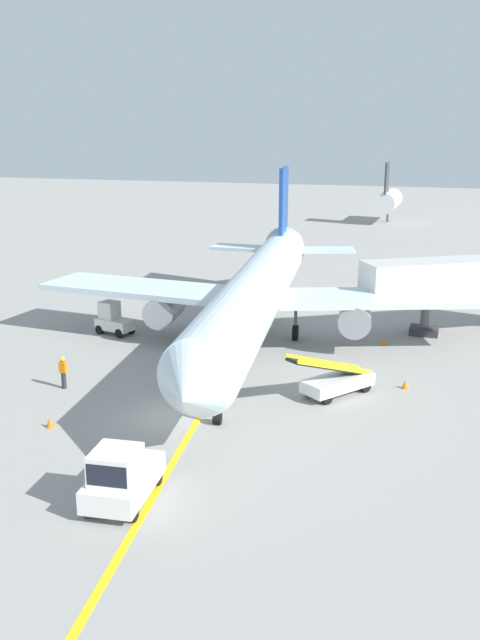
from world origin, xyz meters
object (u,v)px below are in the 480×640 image
at_px(belt_loader_forward_hold, 336,380).
at_px(jet_bridge, 472,278).
at_px(airliner, 258,291).
at_px(ground_crew_marshaller, 63,371).
at_px(baggage_tug_near_wing, 113,320).
at_px(safety_cone_nose_left, 383,341).
at_px(safety_cone_nose_right, 405,384).
at_px(pushback_tug, 121,477).
at_px(safety_cone_wingtip_left, 50,423).

bearing_deg(belt_loader_forward_hold, jet_bridge, 66.81).
distance_m(airliner, belt_loader_forward_hold, 9.46).
bearing_deg(ground_crew_marshaller, airliner, 55.46).
height_order(baggage_tug_near_wing, safety_cone_nose_left, baggage_tug_near_wing).
bearing_deg(safety_cone_nose_right, ground_crew_marshaller, -161.12).
distance_m(pushback_tug, belt_loader_forward_hold, 13.56).
bearing_deg(safety_cone_nose_left, jet_bridge, 44.96).
xyz_separation_m(pushback_tug, safety_cone_nose_right, (8.28, 14.56, -0.77)).
distance_m(baggage_tug_near_wing, belt_loader_forward_hold, 16.86).
bearing_deg(safety_cone_nose_right, pushback_tug, -119.62).
height_order(pushback_tug, ground_crew_marshaller, pushback_tug).
distance_m(pushback_tug, baggage_tug_near_wing, 21.37).
height_order(pushback_tug, belt_loader_forward_hold, belt_loader_forward_hold).
distance_m(pushback_tug, safety_cone_wingtip_left, 7.65).
bearing_deg(belt_loader_forward_hold, safety_cone_wingtip_left, -144.46).
distance_m(jet_bridge, safety_cone_nose_right, 12.76).
height_order(ground_crew_marshaller, safety_cone_nose_left, ground_crew_marshaller).
relative_size(belt_loader_forward_hold, safety_cone_nose_left, 10.98).
relative_size(baggage_tug_near_wing, safety_cone_wingtip_left, 5.96).
bearing_deg(ground_crew_marshaller, baggage_tug_near_wing, 104.68).
xyz_separation_m(baggage_tug_near_wing, safety_cone_nose_right, (18.97, -3.95, -0.71)).
xyz_separation_m(jet_bridge, pushback_tug, (-11.08, -26.55, -2.55)).
bearing_deg(safety_cone_wingtip_left, baggage_tug_near_wing, 108.31).
distance_m(airliner, jet_bridge, 14.22).
distance_m(jet_bridge, pushback_tug, 28.89).
height_order(jet_bridge, safety_cone_nose_right, jet_bridge).
bearing_deg(safety_cone_wingtip_left, pushback_tug, -37.03).
xyz_separation_m(safety_cone_nose_left, safety_cone_wingtip_left, (-12.34, -17.14, 0.00)).
xyz_separation_m(safety_cone_nose_right, safety_cone_wingtip_left, (-14.36, -9.97, 0.00)).
xyz_separation_m(pushback_tug, belt_loader_forward_hold, (5.09, 12.57, -0.22)).
relative_size(airliner, pushback_tug, 9.27).
xyz_separation_m(airliner, safety_cone_nose_right, (9.37, -4.66, -3.20)).
height_order(jet_bridge, pushback_tug, jet_bridge).
bearing_deg(baggage_tug_near_wing, ground_crew_marshaller, -75.32).
relative_size(airliner, belt_loader_forward_hold, 7.30).
distance_m(baggage_tug_near_wing, ground_crew_marshaller, 9.90).
height_order(safety_cone_nose_left, safety_cone_wingtip_left, same).
height_order(baggage_tug_near_wing, belt_loader_forward_hold, belt_loader_forward_hold).
bearing_deg(safety_cone_nose_right, safety_cone_wingtip_left, -145.21).
bearing_deg(belt_loader_forward_hold, baggage_tug_near_wing, 159.37).
height_order(belt_loader_forward_hold, safety_cone_nose_right, belt_loader_forward_hold).
relative_size(baggage_tug_near_wing, safety_cone_nose_left, 5.96).
height_order(airliner, safety_cone_wingtip_left, airliner).
relative_size(belt_loader_forward_hold, ground_crew_marshaller, 2.84).
bearing_deg(jet_bridge, ground_crew_marshaller, -137.55).
relative_size(jet_bridge, safety_cone_nose_right, 27.54).
height_order(jet_bridge, ground_crew_marshaller, jet_bridge).
relative_size(pushback_tug, safety_cone_nose_left, 8.64).
bearing_deg(safety_cone_nose_left, safety_cone_wingtip_left, -125.73).
height_order(pushback_tug, baggage_tug_near_wing, pushback_tug).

